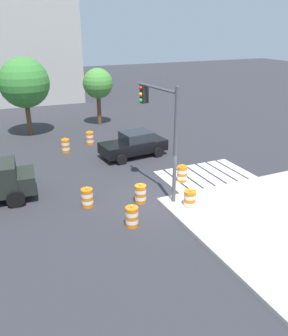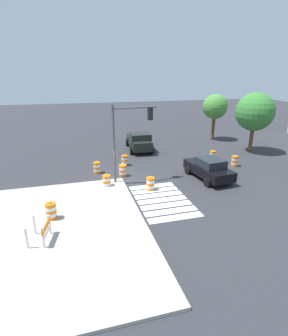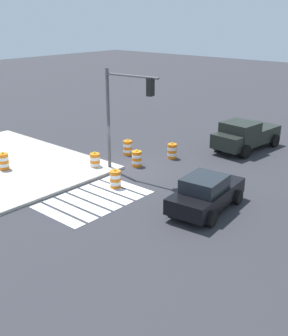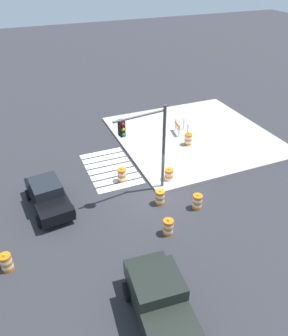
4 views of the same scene
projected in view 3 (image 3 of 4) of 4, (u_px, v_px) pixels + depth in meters
name	position (u px, v px, depth m)	size (l,w,h in m)	color
ground_plane	(125.00, 169.00, 23.90)	(120.00, 120.00, 0.00)	#2D2D33
crosswalk_stripes	(94.00, 199.00, 19.96)	(5.10, 3.20, 0.02)	silver
sports_car	(206.00, 193.00, 18.66)	(4.46, 2.47, 1.63)	black
pickup_truck	(245.00, 135.00, 26.91)	(5.31, 2.72, 1.92)	black
traffic_barrel_near_corner	(128.00, 148.00, 26.17)	(0.56, 0.56, 1.02)	orange
traffic_barrel_median_near	(115.00, 179.00, 21.17)	(0.56, 0.56, 1.02)	orange
traffic_barrel_far_curb	(172.00, 151.00, 25.52)	(0.56, 0.56, 1.02)	orange
traffic_barrel_lane_center	(95.00, 161.00, 23.78)	(0.56, 0.56, 1.02)	orange
traffic_barrel_opposite_curb	(137.00, 159.00, 24.18)	(0.56, 0.56, 1.02)	orange
traffic_barrel_on_sidewalk	(4.00, 161.00, 23.27)	(0.56, 0.56, 1.02)	orange
traffic_light_pole	(125.00, 103.00, 21.91)	(0.72, 3.27, 5.50)	#4C4C51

